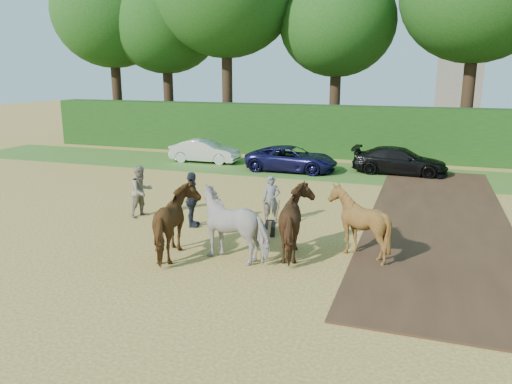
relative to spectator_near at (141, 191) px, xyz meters
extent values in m
plane|color=gold|center=(8.31, -3.96, -0.90)|extent=(120.00, 120.00, 0.00)
cube|color=#472D1C|center=(9.81, 3.04, -0.87)|extent=(4.50, 17.00, 0.05)
cube|color=#38601E|center=(8.31, 10.04, -0.88)|extent=(50.00, 5.00, 0.03)
cube|color=#14380F|center=(8.31, 14.54, 0.60)|extent=(46.00, 1.60, 3.00)
imported|color=#9F967D|center=(0.00, 0.00, 0.00)|extent=(0.97, 1.07, 1.80)
imported|color=#23262F|center=(2.18, -0.49, 0.01)|extent=(0.71, 1.14, 1.81)
imported|color=brown|center=(2.98, -3.09, 0.06)|extent=(1.59, 2.46, 1.91)
imported|color=beige|center=(4.53, -2.53, 0.06)|extent=(2.26, 2.06, 1.91)
imported|color=#4E2D18|center=(6.08, -1.97, 0.06)|extent=(1.59, 2.46, 1.91)
imported|color=brown|center=(7.63, -1.41, 0.06)|extent=(1.95, 2.08, 1.92)
cube|color=black|center=(4.79, -0.34, -0.74)|extent=(0.52, 0.88, 0.32)
cube|color=brown|center=(4.93, -0.87, -0.58)|extent=(0.42, 1.26, 0.09)
cylinder|color=brown|center=(4.47, 0.09, -0.40)|extent=(0.41, 0.87, 0.67)
cylinder|color=brown|center=(4.86, 0.20, -0.40)|extent=(0.17, 0.93, 0.67)
imported|color=gray|center=(4.51, 0.72, -0.10)|extent=(0.66, 0.52, 1.60)
imported|color=silver|center=(-2.35, 10.33, -0.26)|extent=(3.89, 1.42, 1.27)
imported|color=#171543|center=(2.85, 9.47, -0.26)|extent=(4.60, 2.14, 1.27)
imported|color=black|center=(8.05, 10.51, -0.24)|extent=(4.62, 2.03, 1.32)
cylinder|color=#382616|center=(-12.69, 17.54, 2.03)|extent=(0.70, 0.70, 5.85)
ellipsoid|color=#163F11|center=(-12.69, 17.54, 8.10)|extent=(8.40, 8.40, 7.73)
cylinder|color=#382616|center=(-8.69, 18.04, 1.80)|extent=(0.70, 0.70, 5.40)
ellipsoid|color=#163F11|center=(-8.69, 18.04, 7.43)|extent=(7.80, 7.80, 7.18)
cylinder|color=#382616|center=(-3.69, 17.04, 2.36)|extent=(0.70, 0.70, 6.53)
cylinder|color=#382616|center=(3.31, 18.54, 1.69)|extent=(0.70, 0.70, 5.17)
ellipsoid|color=#163F11|center=(3.31, 18.54, 7.05)|extent=(7.40, 7.40, 6.81)
cylinder|color=#382616|center=(11.31, 17.54, 2.14)|extent=(0.70, 0.70, 6.08)
cube|color=slate|center=(12.31, 51.04, 3.60)|extent=(5.00, 5.00, 9.00)
camera|label=1|loc=(9.23, -14.60, 4.08)|focal=35.00mm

